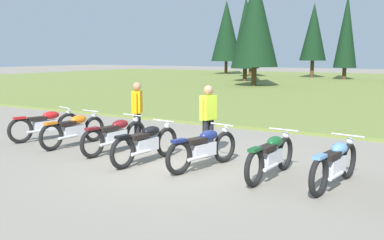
{
  "coord_description": "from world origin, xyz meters",
  "views": [
    {
      "loc": [
        4.99,
        -7.68,
        2.36
      ],
      "look_at": [
        0.0,
        0.6,
        0.9
      ],
      "focal_mm": 40.49,
      "sensor_mm": 36.0,
      "label": 1
    }
  ],
  "objects_px": {
    "motorcycle_british_green": "(271,156)",
    "motorcycle_maroon": "(115,135)",
    "motorcycle_sky_blue": "(335,163)",
    "motorcycle_orange": "(74,129)",
    "motorcycle_black": "(146,143)",
    "rider_near_row_end": "(137,110)",
    "motorcycle_red": "(46,124)",
    "motorcycle_navy": "(203,148)",
    "rider_with_back_turned": "(208,117)"
  },
  "relations": [
    {
      "from": "motorcycle_sky_blue",
      "to": "motorcycle_navy",
      "type": "bearing_deg",
      "value": -178.11
    },
    {
      "from": "motorcycle_orange",
      "to": "motorcycle_maroon",
      "type": "xyz_separation_m",
      "value": [
        1.45,
        -0.05,
        0.0
      ]
    },
    {
      "from": "rider_with_back_turned",
      "to": "motorcycle_red",
      "type": "bearing_deg",
      "value": -173.36
    },
    {
      "from": "motorcycle_orange",
      "to": "rider_with_back_turned",
      "type": "relative_size",
      "value": 1.26
    },
    {
      "from": "motorcycle_red",
      "to": "motorcycle_british_green",
      "type": "xyz_separation_m",
      "value": [
        6.76,
        -0.34,
        0.0
      ]
    },
    {
      "from": "motorcycle_black",
      "to": "motorcycle_maroon",
      "type": "bearing_deg",
      "value": 162.42
    },
    {
      "from": "motorcycle_navy",
      "to": "motorcycle_black",
      "type": "bearing_deg",
      "value": -170.68
    },
    {
      "from": "motorcycle_maroon",
      "to": "motorcycle_navy",
      "type": "height_order",
      "value": "same"
    },
    {
      "from": "motorcycle_black",
      "to": "rider_near_row_end",
      "type": "xyz_separation_m",
      "value": [
        -1.25,
        1.28,
        0.51
      ]
    },
    {
      "from": "motorcycle_orange",
      "to": "motorcycle_navy",
      "type": "distance_m",
      "value": 4.01
    },
    {
      "from": "motorcycle_red",
      "to": "rider_with_back_turned",
      "type": "height_order",
      "value": "rider_with_back_turned"
    },
    {
      "from": "motorcycle_navy",
      "to": "rider_with_back_turned",
      "type": "xyz_separation_m",
      "value": [
        -0.42,
        0.96,
        0.51
      ]
    },
    {
      "from": "motorcycle_sky_blue",
      "to": "motorcycle_orange",
      "type": "bearing_deg",
      "value": 178.88
    },
    {
      "from": "motorcycle_orange",
      "to": "motorcycle_british_green",
      "type": "xyz_separation_m",
      "value": [
        5.47,
        -0.16,
        0.0
      ]
    },
    {
      "from": "rider_near_row_end",
      "to": "motorcycle_maroon",
      "type": "bearing_deg",
      "value": -88.85
    },
    {
      "from": "motorcycle_british_green",
      "to": "motorcycle_maroon",
      "type": "bearing_deg",
      "value": 178.35
    },
    {
      "from": "motorcycle_orange",
      "to": "rider_near_row_end",
      "type": "height_order",
      "value": "rider_near_row_end"
    },
    {
      "from": "motorcycle_sky_blue",
      "to": "motorcycle_british_green",
      "type": "bearing_deg",
      "value": -178.46
    },
    {
      "from": "motorcycle_british_green",
      "to": "motorcycle_sky_blue",
      "type": "height_order",
      "value": "same"
    },
    {
      "from": "motorcycle_orange",
      "to": "motorcycle_british_green",
      "type": "distance_m",
      "value": 5.47
    },
    {
      "from": "motorcycle_orange",
      "to": "motorcycle_black",
      "type": "xyz_separation_m",
      "value": [
        2.68,
        -0.44,
        0.0
      ]
    },
    {
      "from": "motorcycle_maroon",
      "to": "rider_near_row_end",
      "type": "xyz_separation_m",
      "value": [
        -0.02,
        0.89,
        0.51
      ]
    },
    {
      "from": "motorcycle_red",
      "to": "rider_near_row_end",
      "type": "bearing_deg",
      "value": 13.71
    },
    {
      "from": "motorcycle_red",
      "to": "rider_with_back_turned",
      "type": "bearing_deg",
      "value": 6.64
    },
    {
      "from": "motorcycle_maroon",
      "to": "motorcycle_sky_blue",
      "type": "height_order",
      "value": "same"
    },
    {
      "from": "motorcycle_orange",
      "to": "rider_near_row_end",
      "type": "relative_size",
      "value": 1.26
    },
    {
      "from": "motorcycle_navy",
      "to": "rider_with_back_turned",
      "type": "distance_m",
      "value": 1.17
    },
    {
      "from": "motorcycle_maroon",
      "to": "rider_near_row_end",
      "type": "relative_size",
      "value": 1.26
    },
    {
      "from": "motorcycle_orange",
      "to": "rider_with_back_turned",
      "type": "bearing_deg",
      "value": 11.74
    },
    {
      "from": "rider_with_back_turned",
      "to": "motorcycle_maroon",
      "type": "bearing_deg",
      "value": -159.63
    },
    {
      "from": "motorcycle_british_green",
      "to": "motorcycle_sky_blue",
      "type": "relative_size",
      "value": 1.0
    },
    {
      "from": "motorcycle_navy",
      "to": "motorcycle_british_green",
      "type": "relative_size",
      "value": 0.98
    },
    {
      "from": "motorcycle_black",
      "to": "rider_near_row_end",
      "type": "bearing_deg",
      "value": 134.3
    },
    {
      "from": "motorcycle_black",
      "to": "rider_near_row_end",
      "type": "relative_size",
      "value": 1.26
    },
    {
      "from": "motorcycle_black",
      "to": "rider_with_back_turned",
      "type": "height_order",
      "value": "rider_with_back_turned"
    },
    {
      "from": "motorcycle_british_green",
      "to": "motorcycle_navy",
      "type": "bearing_deg",
      "value": -177.82
    },
    {
      "from": "motorcycle_maroon",
      "to": "rider_with_back_turned",
      "type": "bearing_deg",
      "value": 20.37
    },
    {
      "from": "motorcycle_navy",
      "to": "motorcycle_sky_blue",
      "type": "bearing_deg",
      "value": 1.89
    },
    {
      "from": "motorcycle_maroon",
      "to": "motorcycle_red",
      "type": "bearing_deg",
      "value": 175.32
    },
    {
      "from": "motorcycle_black",
      "to": "motorcycle_sky_blue",
      "type": "bearing_deg",
      "value": 4.38
    },
    {
      "from": "motorcycle_red",
      "to": "motorcycle_navy",
      "type": "relative_size",
      "value": 0.99
    },
    {
      "from": "motorcycle_navy",
      "to": "motorcycle_sky_blue",
      "type": "height_order",
      "value": "same"
    },
    {
      "from": "motorcycle_red",
      "to": "motorcycle_orange",
      "type": "relative_size",
      "value": 0.97
    },
    {
      "from": "motorcycle_orange",
      "to": "motorcycle_navy",
      "type": "relative_size",
      "value": 1.02
    },
    {
      "from": "motorcycle_red",
      "to": "motorcycle_british_green",
      "type": "distance_m",
      "value": 6.77
    },
    {
      "from": "motorcycle_red",
      "to": "motorcycle_british_green",
      "type": "height_order",
      "value": "same"
    },
    {
      "from": "motorcycle_sky_blue",
      "to": "rider_near_row_end",
      "type": "distance_m",
      "value": 5.35
    },
    {
      "from": "motorcycle_sky_blue",
      "to": "rider_near_row_end",
      "type": "bearing_deg",
      "value": 169.49
    },
    {
      "from": "motorcycle_maroon",
      "to": "motorcycle_british_green",
      "type": "xyz_separation_m",
      "value": [
        4.02,
        -0.12,
        0.0
      ]
    },
    {
      "from": "motorcycle_maroon",
      "to": "motorcycle_navy",
      "type": "xyz_separation_m",
      "value": [
        2.55,
        -0.17,
        0.0
      ]
    }
  ]
}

